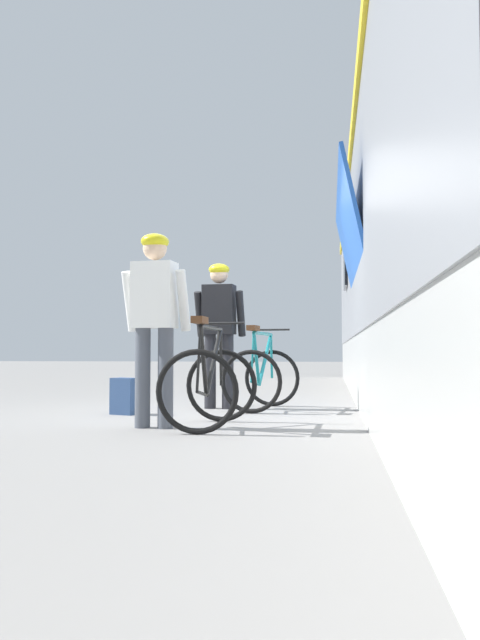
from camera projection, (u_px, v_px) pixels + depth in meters
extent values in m
plane|color=gray|center=(214.00, 415.00, 7.16)|extent=(80.00, 80.00, 0.00)
cube|color=#2356B2|center=(354.00, 259.00, 7.84)|extent=(0.39, 3.71, 1.67)
cube|color=yellow|center=(353.00, 123.00, 7.86)|extent=(0.04, 20.08, 0.20)
cube|color=black|center=(345.00, 266.00, 11.99)|extent=(0.04, 1.10, 0.80)
cylinder|color=#232328|center=(210.00, 371.00, 7.99)|extent=(0.14, 0.14, 0.90)
cylinder|color=#232328|center=(228.00, 371.00, 7.94)|extent=(0.14, 0.14, 0.90)
cube|color=black|center=(219.00, 310.00, 8.00)|extent=(0.40, 0.27, 0.60)
cylinder|color=black|center=(199.00, 314.00, 8.09)|extent=(0.11, 0.27, 0.56)
cylinder|color=black|center=(241.00, 314.00, 7.98)|extent=(0.11, 0.27, 0.56)
sphere|color=beige|center=(219.00, 275.00, 8.02)|extent=(0.22, 0.22, 0.22)
ellipsoid|color=yellow|center=(219.00, 270.00, 8.02)|extent=(0.27, 0.29, 0.14)
cylinder|color=#4C515B|center=(143.00, 378.00, 5.96)|extent=(0.14, 0.14, 0.90)
cylinder|color=#4C515B|center=(166.00, 378.00, 5.90)|extent=(0.14, 0.14, 0.90)
cube|color=white|center=(155.00, 295.00, 5.97)|extent=(0.40, 0.28, 0.60)
cylinder|color=white|center=(130.00, 302.00, 6.07)|extent=(0.12, 0.27, 0.56)
cylinder|color=white|center=(183.00, 300.00, 5.94)|extent=(0.12, 0.27, 0.56)
sphere|color=beige|center=(155.00, 248.00, 5.99)|extent=(0.22, 0.22, 0.22)
ellipsoid|color=yellow|center=(155.00, 242.00, 5.99)|extent=(0.28, 0.30, 0.14)
torus|color=black|center=(272.00, 378.00, 8.30)|extent=(0.71, 0.15, 0.71)
torus|color=black|center=(251.00, 382.00, 7.32)|extent=(0.71, 0.15, 0.71)
cylinder|color=#197A7F|center=(265.00, 359.00, 7.97)|extent=(0.13, 0.64, 0.63)
cylinder|color=#197A7F|center=(263.00, 334.00, 7.87)|extent=(0.16, 0.85, 0.04)
cylinder|color=#197A7F|center=(256.00, 359.00, 7.56)|extent=(0.08, 0.28, 0.62)
cylinder|color=#197A7F|center=(255.00, 383.00, 7.49)|extent=(0.08, 0.36, 0.08)
cylinder|color=#197A7F|center=(252.00, 357.00, 7.39)|extent=(0.04, 0.15, 0.56)
cylinder|color=#197A7F|center=(271.00, 356.00, 8.29)|extent=(0.04, 0.09, 0.55)
cylinder|color=black|center=(271.00, 330.00, 8.28)|extent=(0.48, 0.09, 0.02)
cube|color=#4C2D19|center=(253.00, 328.00, 7.44)|extent=(0.13, 0.25, 0.06)
torus|color=black|center=(221.00, 385.00, 6.46)|extent=(0.71, 0.07, 0.71)
torus|color=black|center=(197.00, 392.00, 5.46)|extent=(0.71, 0.07, 0.71)
cylinder|color=black|center=(214.00, 361.00, 6.12)|extent=(0.07, 0.64, 0.63)
cylinder|color=black|center=(211.00, 328.00, 6.02)|extent=(0.07, 0.85, 0.04)
cylinder|color=black|center=(204.00, 361.00, 5.70)|extent=(0.05, 0.28, 0.62)
cylinder|color=black|center=(202.00, 393.00, 5.63)|extent=(0.04, 0.36, 0.08)
cylinder|color=black|center=(199.00, 358.00, 5.53)|extent=(0.03, 0.14, 0.56)
cylinder|color=black|center=(221.00, 358.00, 6.45)|extent=(0.03, 0.08, 0.55)
cylinder|color=black|center=(220.00, 323.00, 6.44)|extent=(0.48, 0.04, 0.02)
cube|color=#4C2D19|center=(200.00, 320.00, 5.58)|extent=(0.11, 0.24, 0.06)
cube|color=navy|center=(125.00, 396.00, 7.21)|extent=(0.32, 0.26, 0.40)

